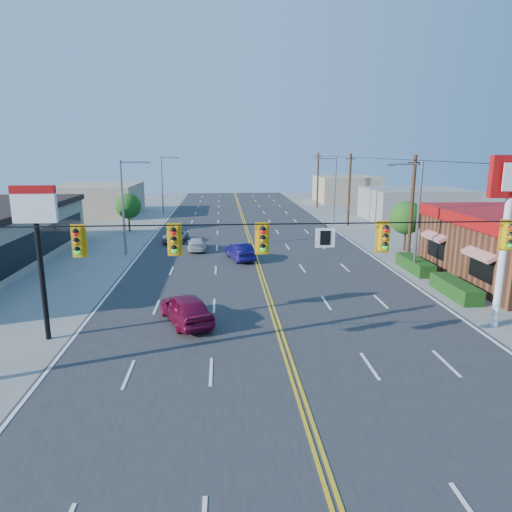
{
  "coord_description": "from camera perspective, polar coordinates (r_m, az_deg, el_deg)",
  "views": [
    {
      "loc": [
        -2.69,
        -16.82,
        8.67
      ],
      "look_at": [
        -0.61,
        11.17,
        2.2
      ],
      "focal_mm": 32.0,
      "sensor_mm": 36.0,
      "label": 1
    }
  ],
  "objects": [
    {
      "name": "streetlight_ne",
      "position": [
        56.61,
        9.66,
        8.59
      ],
      "size": [
        2.55,
        0.25,
        8.0
      ],
      "color": "gray",
      "rests_on": "ground"
    },
    {
      "name": "road",
      "position": [
        37.92,
        -0.06,
        -0.19
      ],
      "size": [
        20.0,
        120.0,
        0.06
      ],
      "primitive_type": "cube",
      "color": "#2D2D30",
      "rests_on": "ground"
    },
    {
      "name": "car_silver",
      "position": [
        45.08,
        -9.97,
        2.46
      ],
      "size": [
        2.33,
        4.4,
        1.18
      ],
      "primitive_type": "imported",
      "rotation": [
        0.0,
        0.0,
        3.05
      ],
      "color": "#A1A0A5",
      "rests_on": "ground"
    },
    {
      "name": "bld_west_far",
      "position": [
        67.42,
        -19.23,
        6.67
      ],
      "size": [
        11.0,
        12.0,
        4.2
      ],
      "primitive_type": "cube",
      "color": "tan",
      "rests_on": "ground"
    },
    {
      "name": "car_magenta",
      "position": [
        23.76,
        -8.75,
        -6.61
      ],
      "size": [
        3.37,
        4.84,
        1.53
      ],
      "primitive_type": "imported",
      "rotation": [
        0.0,
        0.0,
        3.53
      ],
      "color": "maroon",
      "rests_on": "ground"
    },
    {
      "name": "bld_east_far",
      "position": [
        82.01,
        11.23,
        8.21
      ],
      "size": [
        10.0,
        10.0,
        4.4
      ],
      "primitive_type": "cube",
      "color": "tan",
      "rests_on": "ground"
    },
    {
      "name": "car_blue",
      "position": [
        37.01,
        -2.03,
        0.51
      ],
      "size": [
        2.5,
        4.38,
        1.36
      ],
      "primitive_type": "imported",
      "rotation": [
        0.0,
        0.0,
        3.41
      ],
      "color": "#120D51",
      "rests_on": "ground"
    },
    {
      "name": "pizza_hut_sign",
      "position": [
        22.69,
        -25.7,
        2.85
      ],
      "size": [
        1.9,
        0.3,
        6.85
      ],
      "color": "black",
      "rests_on": "ground"
    },
    {
      "name": "bld_east_mid",
      "position": [
        62.31,
        19.24,
        6.12
      ],
      "size": [
        12.0,
        10.0,
        4.0
      ],
      "primitive_type": "cube",
      "color": "gray",
      "rests_on": "ground"
    },
    {
      "name": "utility_pole_mid",
      "position": [
        55.06,
        11.58,
        8.06
      ],
      "size": [
        0.28,
        0.28,
        8.4
      ],
      "primitive_type": "cylinder",
      "color": "#47301E",
      "rests_on": "ground"
    },
    {
      "name": "kfc_pylon",
      "position": [
        25.06,
        29.04,
        5.34
      ],
      "size": [
        2.2,
        0.36,
        8.5
      ],
      "color": "white",
      "rests_on": "ground"
    },
    {
      "name": "tree_kfc_rear",
      "position": [
        42.45,
        18.28,
        4.56
      ],
      "size": [
        2.94,
        2.94,
        4.41
      ],
      "color": "#47301E",
      "rests_on": "ground"
    },
    {
      "name": "signal_span",
      "position": [
        17.43,
        4.34,
        0.41
      ],
      "size": [
        24.32,
        0.34,
        9.0
      ],
      "color": "#47301E",
      "rests_on": "ground"
    },
    {
      "name": "streetlight_nw",
      "position": [
        65.46,
        -11.49,
        9.09
      ],
      "size": [
        2.55,
        0.25,
        8.0
      ],
      "color": "gray",
      "rests_on": "ground"
    },
    {
      "name": "streetlight_se",
      "position": [
        33.9,
        19.32,
        5.21
      ],
      "size": [
        2.55,
        0.25,
        8.0
      ],
      "color": "gray",
      "rests_on": "ground"
    },
    {
      "name": "streetlight_sw",
      "position": [
        39.88,
        -16.05,
        6.5
      ],
      "size": [
        2.55,
        0.25,
        8.0
      ],
      "color": "gray",
      "rests_on": "ground"
    },
    {
      "name": "utility_pole_far",
      "position": [
        72.51,
        7.72,
        9.33
      ],
      "size": [
        0.28,
        0.28,
        8.4
      ],
      "primitive_type": "cylinder",
      "color": "#47301E",
      "rests_on": "ground"
    },
    {
      "name": "ground",
      "position": [
        19.12,
        4.45,
        -14.03
      ],
      "size": [
        160.0,
        160.0,
        0.0
      ],
      "primitive_type": "plane",
      "color": "gray",
      "rests_on": "ground"
    },
    {
      "name": "car_white",
      "position": [
        40.91,
        -7.4,
        1.44
      ],
      "size": [
        1.74,
        3.94,
        1.13
      ],
      "primitive_type": "imported",
      "rotation": [
        0.0,
        0.0,
        3.18
      ],
      "color": "silver",
      "rests_on": "ground"
    },
    {
      "name": "tree_west",
      "position": [
        52.19,
        -15.69,
        6.03
      ],
      "size": [
        2.8,
        2.8,
        4.2
      ],
      "color": "#47301E",
      "rests_on": "ground"
    },
    {
      "name": "utility_pole_near",
      "position": [
        38.14,
        18.87,
        5.56
      ],
      "size": [
        0.28,
        0.28,
        8.4
      ],
      "primitive_type": "cylinder",
      "color": "#47301E",
      "rests_on": "ground"
    }
  ]
}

